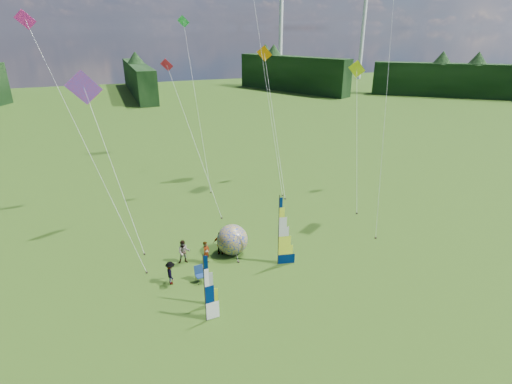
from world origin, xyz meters
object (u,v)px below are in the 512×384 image
object	(u,v)px
spectator_b	(184,252)
camp_chair	(200,275)
side_banner_far	(205,296)
bol_inflatable	(232,240)
feather_banner_main	(279,232)
side_banner_left	(204,281)
spectator_c	(171,273)
spectator_a	(206,252)
spectator_d	(220,243)
kite_whale	(265,66)

from	to	relation	value
spectator_b	camp_chair	size ratio (longest dim) A/B	1.57
side_banner_far	camp_chair	world-z (taller)	side_banner_far
bol_inflatable	feather_banner_main	bearing A→B (deg)	-45.41
side_banner_left	spectator_b	bearing A→B (deg)	108.15
side_banner_far	spectator_c	distance (m)	4.49
feather_banner_main	bol_inflatable	distance (m)	3.82
side_banner_far	spectator_b	world-z (taller)	side_banner_far
spectator_c	bol_inflatable	bearing A→B (deg)	-66.59
side_banner_left	feather_banner_main	bearing A→B (deg)	38.67
spectator_b	spectator_c	world-z (taller)	spectator_b
feather_banner_main	spectator_b	bearing A→B (deg)	168.80
bol_inflatable	spectator_c	bearing A→B (deg)	-156.05
spectator_a	spectator_d	bearing A→B (deg)	-11.45
kite_whale	spectator_c	bearing A→B (deg)	-143.43
bol_inflatable	spectator_c	distance (m)	5.30
side_banner_far	spectator_d	bearing A→B (deg)	63.42
camp_chair	spectator_b	bearing A→B (deg)	93.98
feather_banner_main	spectator_c	world-z (taller)	feather_banner_main
side_banner_far	bol_inflatable	size ratio (longest dim) A/B	1.49
spectator_c	camp_chair	bearing A→B (deg)	-105.93
spectator_a	spectator_b	distance (m)	1.56
feather_banner_main	camp_chair	xyz separation A→B (m)	(-5.54, -0.11, -1.97)
feather_banner_main	side_banner_far	size ratio (longest dim) A/B	1.51
bol_inflatable	camp_chair	world-z (taller)	bol_inflatable
side_banner_far	spectator_b	size ratio (longest dim) A/B	1.92
side_banner_far	bol_inflatable	world-z (taller)	side_banner_far
spectator_b	spectator_d	distance (m)	2.71
side_banner_left	spectator_d	size ratio (longest dim) A/B	1.89
feather_banner_main	bol_inflatable	bearing A→B (deg)	146.11
spectator_a	kite_whale	distance (m)	20.77
side_banner_left	kite_whale	size ratio (longest dim) A/B	0.14
side_banner_far	spectator_b	xyz separation A→B (m)	(0.08, 6.38, -0.80)
spectator_d	side_banner_left	bearing A→B (deg)	94.02
side_banner_far	kite_whale	distance (m)	25.46
bol_inflatable	kite_whale	size ratio (longest dim) A/B	0.10
spectator_a	kite_whale	xyz separation A→B (m)	(10.20, 14.38, 10.99)
spectator_a	spectator_c	distance (m)	3.16
side_banner_left	spectator_d	world-z (taller)	side_banner_left
side_banner_left	spectator_c	distance (m)	3.37
feather_banner_main	spectator_d	xyz separation A→B (m)	(-3.34, 2.74, -1.64)
feather_banner_main	camp_chair	distance (m)	5.88
side_banner_far	kite_whale	size ratio (longest dim) A/B	0.14
bol_inflatable	spectator_b	world-z (taller)	bol_inflatable
side_banner_far	spectator_d	size ratio (longest dim) A/B	1.88
side_banner_left	spectator_d	bearing A→B (deg)	80.16
side_banner_left	bol_inflatable	world-z (taller)	side_banner_left
spectator_a	side_banner_far	bearing A→B (deg)	-148.06
spectator_a	spectator_d	size ratio (longest dim) A/B	0.94
spectator_c	spectator_b	bearing A→B (deg)	-31.56
spectator_c	spectator_d	world-z (taller)	spectator_d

